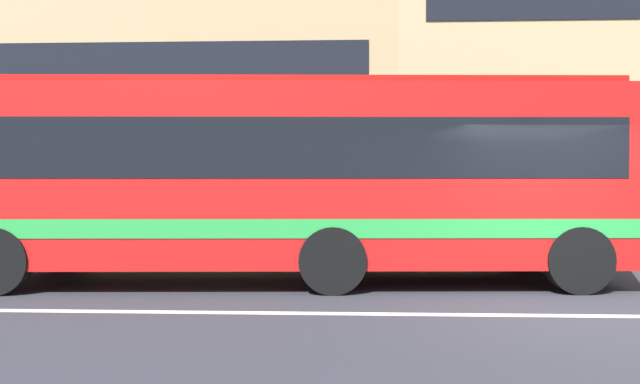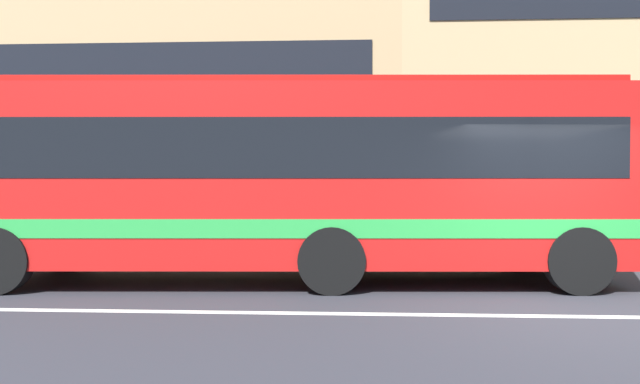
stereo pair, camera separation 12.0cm
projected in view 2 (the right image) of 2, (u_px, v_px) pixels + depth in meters
ground_plane at (588, 317)px, 7.21m from camera, size 160.00×160.00×0.00m
lane_centre_line at (588, 317)px, 7.21m from camera, size 60.00×0.16×0.01m
hedge_row_far at (624, 239)px, 13.17m from camera, size 12.47×1.10×0.71m
apartment_block_left at (98, 110)px, 23.52m from camera, size 23.50×8.82×9.02m
transit_bus at (292, 174)px, 9.79m from camera, size 10.71×3.09×3.25m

